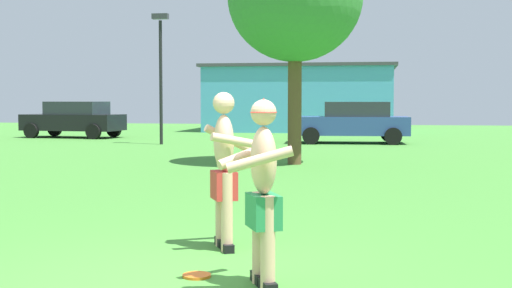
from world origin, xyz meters
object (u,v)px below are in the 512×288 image
Objects in this scene: car_blue_near_post at (353,122)px; lamp_post at (161,63)px; car_black_far_end at (74,119)px; frisbee at (197,276)px; player_in_green at (263,184)px; player_near at (224,166)px.

car_blue_near_post is 0.91× the size of lamp_post.
lamp_post is at bearing -36.11° from car_black_far_end.
car_black_far_end is 0.93× the size of lamp_post.
car_blue_near_post is (0.94, 20.18, 0.81)m from frisbee.
player_in_green is 0.35× the size of lamp_post.
lamp_post is (-6.07, 18.32, 3.02)m from frisbee.
player_near is at bearing -70.43° from lamp_post.
frisbee is (-0.67, 0.24, -0.91)m from player_in_green.
lamp_post is (-7.01, -1.86, 2.20)m from car_blue_near_post.
player_in_green is at bearing -19.59° from frisbee.
car_blue_near_post is 7.58m from lamp_post.
lamp_post is at bearing 109.94° from player_in_green.
lamp_post reaches higher than car_black_far_end.
player_in_green is 0.38× the size of car_blue_near_post.
car_blue_near_post reaches higher than frisbee.
player_near is 23.65m from car_black_far_end.
player_near reaches higher than frisbee.
lamp_post is at bearing -165.10° from car_blue_near_post.
player_near reaches higher than car_blue_near_post.
player_in_green is 0.37× the size of car_black_far_end.
frisbee is at bearing -92.66° from car_blue_near_post.
lamp_post is (-6.07, 17.08, 2.10)m from player_near.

